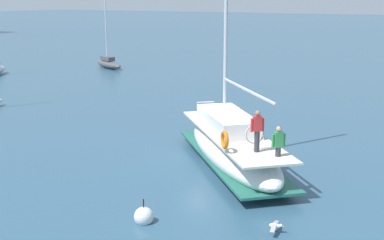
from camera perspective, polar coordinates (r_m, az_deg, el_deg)
The scene contains 5 objects.
ground_plane at distance 24.65m, azimuth 2.00°, elevation -3.57°, with size 400.00×400.00×0.00m, color #2D516B.
main_sailboat at distance 22.64m, azimuth 4.33°, elevation -2.76°, with size 8.58×8.39×12.02m.
moored_cutter_left at distance 54.41m, azimuth -9.00°, elevation 6.11°, with size 3.00×4.78×7.02m.
seagull at distance 16.76m, azimuth 9.00°, elevation -11.21°, with size 0.91×0.48×0.16m.
mooring_buoy at distance 17.36m, azimuth -5.24°, elevation -10.35°, with size 0.64×0.64×0.92m.
Camera 1 is at (-20.80, -11.15, 7.13)m, focal length 49.34 mm.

